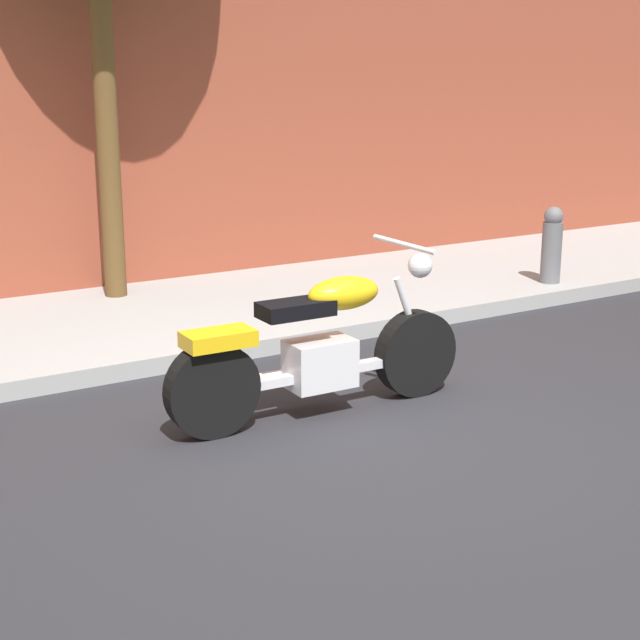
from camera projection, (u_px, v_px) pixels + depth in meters
ground_plane at (359, 435)px, 6.01m from camera, size 60.00×60.00×0.00m
sidewalk at (169, 319)px, 8.50m from camera, size 19.45×2.52×0.14m
motorcycle at (319, 351)px, 6.27m from camera, size 2.16×0.70×1.11m
fire_hydrant at (551, 251)px, 9.53m from camera, size 0.20×0.20×0.91m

